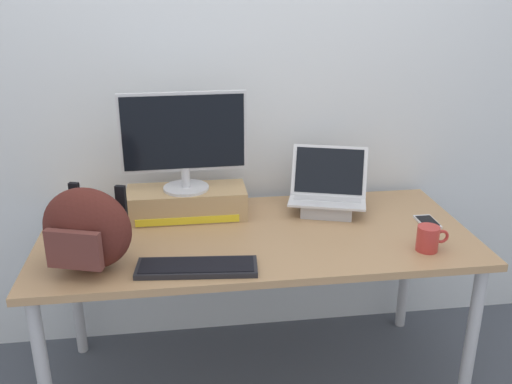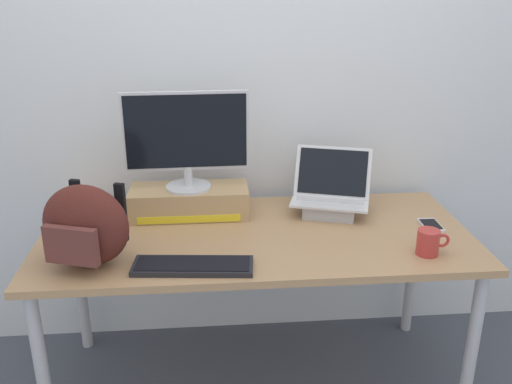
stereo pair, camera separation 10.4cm
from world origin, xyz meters
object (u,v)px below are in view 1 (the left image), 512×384
object	(u,v)px
cell_phone	(428,222)
external_keyboard	(197,267)
desktop_monitor	(184,139)
coffee_mug	(428,238)
toner_box_yellow	(187,203)
messenger_backpack	(87,229)
plush_toy	(80,229)
open_laptop	(327,199)

from	to	relation	value
cell_phone	external_keyboard	bearing A→B (deg)	-163.75
desktop_monitor	coffee_mug	world-z (taller)	desktop_monitor
desktop_monitor	coffee_mug	xyz separation A→B (m)	(0.91, -0.46, -0.30)
external_keyboard	toner_box_yellow	bearing A→B (deg)	98.06
desktop_monitor	messenger_backpack	world-z (taller)	desktop_monitor
desktop_monitor	plush_toy	bearing A→B (deg)	-156.87
open_laptop	plush_toy	size ratio (longest dim) A/B	3.69
toner_box_yellow	cell_phone	bearing A→B (deg)	-12.27
external_keyboard	coffee_mug	xyz separation A→B (m)	(0.88, 0.04, 0.04)
open_laptop	messenger_backpack	xyz separation A→B (m)	(-0.98, -0.40, 0.09)
external_keyboard	cell_phone	bearing A→B (deg)	21.14
coffee_mug	cell_phone	world-z (taller)	coffee_mug
cell_phone	plush_toy	world-z (taller)	plush_toy
messenger_backpack	cell_phone	world-z (taller)	messenger_backpack
desktop_monitor	external_keyboard	xyz separation A→B (m)	(0.02, -0.50, -0.34)
messenger_backpack	external_keyboard	bearing A→B (deg)	6.83
toner_box_yellow	plush_toy	distance (m)	0.47
desktop_monitor	coffee_mug	bearing A→B (deg)	-28.18
messenger_backpack	coffee_mug	world-z (taller)	messenger_backpack
coffee_mug	cell_phone	distance (m)	0.27
open_laptop	messenger_backpack	distance (m)	1.06
coffee_mug	plush_toy	world-z (taller)	plush_toy
desktop_monitor	cell_phone	distance (m)	1.09
toner_box_yellow	coffee_mug	bearing A→B (deg)	-26.94
messenger_backpack	open_laptop	bearing A→B (deg)	39.92
open_laptop	cell_phone	bearing A→B (deg)	-8.77
coffee_mug	plush_toy	size ratio (longest dim) A/B	1.20
plush_toy	open_laptop	bearing A→B (deg)	8.94
external_keyboard	messenger_backpack	world-z (taller)	messenger_backpack
coffee_mug	cell_phone	bearing A→B (deg)	65.74
desktop_monitor	open_laptop	world-z (taller)	desktop_monitor
toner_box_yellow	cell_phone	distance (m)	1.04
coffee_mug	toner_box_yellow	bearing A→B (deg)	153.06
external_keyboard	plush_toy	distance (m)	0.54
toner_box_yellow	desktop_monitor	bearing A→B (deg)	-88.22
toner_box_yellow	external_keyboard	size ratio (longest dim) A/B	1.16
cell_phone	open_laptop	bearing A→B (deg)	154.53
external_keyboard	plush_toy	xyz separation A→B (m)	(-0.45, 0.31, 0.04)
desktop_monitor	open_laptop	distance (m)	0.69
desktop_monitor	plush_toy	xyz separation A→B (m)	(-0.43, -0.19, -0.30)
open_laptop	coffee_mug	size ratio (longest dim) A/B	3.07
plush_toy	desktop_monitor	bearing A→B (deg)	24.42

